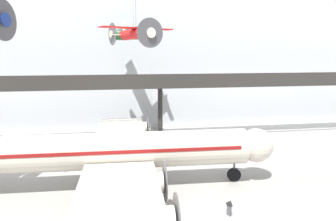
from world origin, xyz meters
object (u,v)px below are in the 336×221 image
(suspended_plane_green_biplane, at_px, (133,35))
(info_sign_pedestal, at_px, (229,210))
(airliner_silver_main, at_px, (108,152))
(suspended_plane_red_highwing, at_px, (136,33))

(suspended_plane_green_biplane, relative_size, info_sign_pedestal, 8.25)
(airliner_silver_main, xyz_separation_m, suspended_plane_red_highwing, (2.76, 1.13, 10.54))
(suspended_plane_green_biplane, height_order, info_sign_pedestal, suspended_plane_green_biplane)
(info_sign_pedestal, bearing_deg, airliner_silver_main, 121.01)
(airliner_silver_main, distance_m, suspended_plane_red_highwing, 10.95)
(airliner_silver_main, distance_m, suspended_plane_green_biplane, 21.09)
(suspended_plane_green_biplane, bearing_deg, airliner_silver_main, 58.95)
(airliner_silver_main, relative_size, suspended_plane_green_biplane, 3.48)
(info_sign_pedestal, bearing_deg, suspended_plane_green_biplane, 80.61)
(suspended_plane_red_highwing, relative_size, suspended_plane_green_biplane, 1.05)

